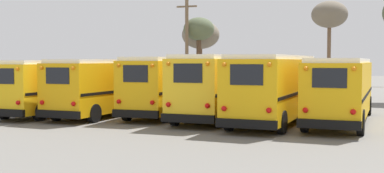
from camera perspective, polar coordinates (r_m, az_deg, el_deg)
The scene contains 12 objects.
ground_plane at distance 26.42m, azimuth 0.17°, elevation -3.56°, with size 160.00×160.00×0.00m, color #66635E.
school_bus_0 at distance 29.40m, azimuth -14.53°, elevation 0.28°, with size 2.60×10.92×3.07m.
school_bus_1 at distance 27.65m, azimuth -9.36°, elevation 0.21°, with size 3.06×10.00×3.12m.
school_bus_2 at distance 27.68m, azimuth -2.23°, elevation 0.40°, with size 2.65×10.56×3.24m.
school_bus_3 at distance 25.49m, azimuth 3.22°, elevation 0.27°, with size 2.55×9.82×3.34m.
school_bus_4 at distance 24.14m, azimuth 9.85°, elevation 0.05°, with size 3.12×10.38×3.31m.
school_bus_5 at distance 24.73m, azimuth 17.30°, elevation -0.13°, with size 2.98×10.79×3.15m.
utility_pole at distance 41.06m, azimuth -0.62°, elevation 5.08°, with size 1.80×0.29×8.70m.
bare_tree_0 at distance 42.25m, azimuth 0.81°, elevation 6.57°, with size 2.69×2.69×6.84m.
bare_tree_1 at distance 45.03m, azimuth 1.04°, elevation 6.10°, with size 3.50×3.50×6.80m.
bare_tree_3 at distance 45.00m, azimuth 15.98°, elevation 8.08°, with size 3.19×3.19×8.39m.
fence_line at distance 33.61m, azimuth 4.47°, elevation -0.45°, with size 23.56×0.06×1.42m.
Camera 1 is at (8.67, -24.77, 3.03)m, focal length 45.00 mm.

